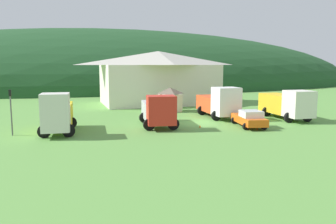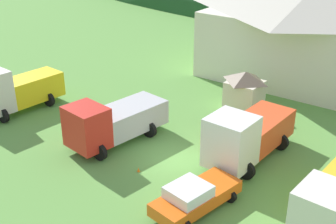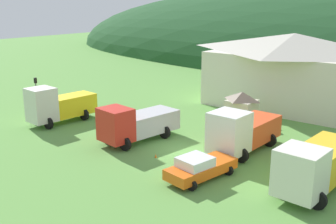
% 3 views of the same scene
% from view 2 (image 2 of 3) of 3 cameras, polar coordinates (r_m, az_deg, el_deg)
% --- Properties ---
extents(ground_plane, '(200.00, 200.00, 0.00)m').
position_cam_2_polar(ground_plane, '(28.48, 0.31, -5.97)').
color(ground_plane, '#5B9342').
extents(depot_building, '(18.17, 11.53, 8.07)m').
position_cam_2_polar(depot_building, '(42.14, 17.21, 9.42)').
color(depot_building, silver).
rests_on(depot_building, ground).
extents(play_shed_cream, '(2.73, 2.58, 3.11)m').
position_cam_2_polar(play_shed_cream, '(35.11, 9.70, 2.76)').
color(play_shed_cream, beige).
rests_on(play_shed_cream, ground).
extents(flatbed_truck_yellow, '(3.39, 6.83, 3.71)m').
position_cam_2_polar(flatbed_truck_yellow, '(36.06, -18.98, 2.68)').
color(flatbed_truck_yellow, silver).
rests_on(flatbed_truck_yellow, ground).
extents(crane_truck_red, '(3.95, 7.37, 3.23)m').
position_cam_2_polar(crane_truck_red, '(29.84, -7.11, -1.17)').
color(crane_truck_red, red).
rests_on(crane_truck_red, ground).
extents(heavy_rig_white, '(3.55, 7.48, 3.60)m').
position_cam_2_polar(heavy_rig_white, '(27.95, 9.91, -2.88)').
color(heavy_rig_white, white).
rests_on(heavy_rig_white, ground).
extents(service_pickup_orange, '(3.02, 5.42, 1.66)m').
position_cam_2_polar(service_pickup_orange, '(23.72, 3.40, -10.66)').
color(service_pickup_orange, orange).
rests_on(service_pickup_orange, ground).
extents(traffic_cone_near_pickup, '(0.36, 0.36, 0.55)m').
position_cam_2_polar(traffic_cone_near_pickup, '(27.27, -3.76, -7.56)').
color(traffic_cone_near_pickup, orange).
rests_on(traffic_cone_near_pickup, ground).
extents(traffic_cone_mid_row, '(0.36, 0.36, 0.46)m').
position_cam_2_polar(traffic_cone_mid_row, '(23.25, 1.39, -14.03)').
color(traffic_cone_mid_row, orange).
rests_on(traffic_cone_mid_row, ground).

